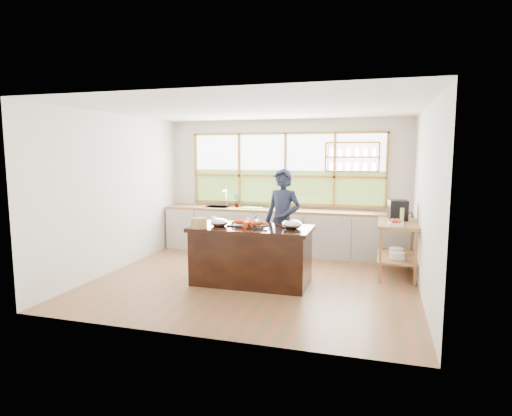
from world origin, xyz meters
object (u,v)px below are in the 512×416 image
at_px(island, 251,255).
at_px(wicker_basket, 199,223).
at_px(espresso_machine, 398,210).
at_px(cook, 283,222).

height_order(island, wicker_basket, wicker_basket).
height_order(espresso_machine, wicker_basket, espresso_machine).
xyz_separation_m(island, wicker_basket, (-0.72, -0.34, 0.52)).
height_order(cook, espresso_machine, cook).
relative_size(espresso_machine, wicker_basket, 1.38).
relative_size(cook, espresso_machine, 5.26).
xyz_separation_m(cook, wicker_basket, (-1.06, -1.05, 0.09)).
bearing_deg(island, cook, 64.71).
distance_m(cook, espresso_machine, 1.97).
distance_m(cook, wicker_basket, 1.49).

